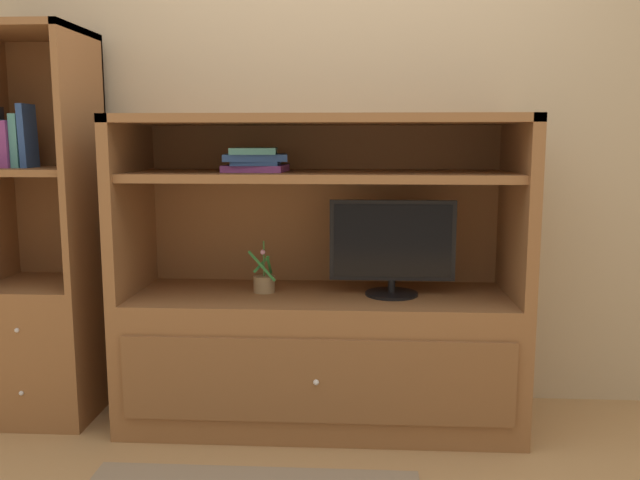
{
  "coord_description": "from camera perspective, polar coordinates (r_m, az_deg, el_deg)",
  "views": [
    {
      "loc": [
        0.17,
        -2.48,
        1.27
      ],
      "look_at": [
        0.0,
        0.35,
        0.84
      ],
      "focal_mm": 37.12,
      "sensor_mm": 36.0,
      "label": 1
    }
  ],
  "objects": [
    {
      "name": "potted_plant",
      "position": [
        2.99,
        -4.84,
        -3.7
      ],
      "size": [
        0.13,
        0.12,
        0.23
      ],
      "color": "#8C7251",
      "rests_on": "media_console"
    },
    {
      "name": "tv_monitor",
      "position": [
        2.91,
        6.25,
        -0.58
      ],
      "size": [
        0.55,
        0.23,
        0.42
      ],
      "color": "black",
      "rests_on": "media_console"
    },
    {
      "name": "bookshelf_tall",
      "position": [
        3.31,
        -22.73,
        -4.33
      ],
      "size": [
        0.49,
        0.49,
        1.75
      ],
      "color": "brown",
      "rests_on": "ground_plane"
    },
    {
      "name": "media_console",
      "position": [
        3.01,
        0.06,
        -7.25
      ],
      "size": [
        1.75,
        0.63,
        1.37
      ],
      "color": "brown",
      "rests_on": "ground_plane"
    },
    {
      "name": "magazine_stack",
      "position": [
        2.92,
        -5.58,
        6.93
      ],
      "size": [
        0.3,
        0.35,
        0.1
      ],
      "color": "purple",
      "rests_on": "media_console"
    },
    {
      "name": "painted_rear_wall",
      "position": [
        3.24,
        0.42,
        10.95
      ],
      "size": [
        6.0,
        0.1,
        2.8
      ],
      "primitive_type": "cube",
      "color": "tan",
      "rests_on": "ground_plane"
    },
    {
      "name": "ground_plane",
      "position": [
        2.79,
        -0.44,
        -18.4
      ],
      "size": [
        8.0,
        8.0,
        0.0
      ],
      "primitive_type": "plane",
      "color": "tan"
    },
    {
      "name": "upright_book_row",
      "position": [
        3.27,
        -25.01,
        7.77
      ],
      "size": [
        0.18,
        0.17,
        0.28
      ],
      "color": "black",
      "rests_on": "bookshelf_tall"
    }
  ]
}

